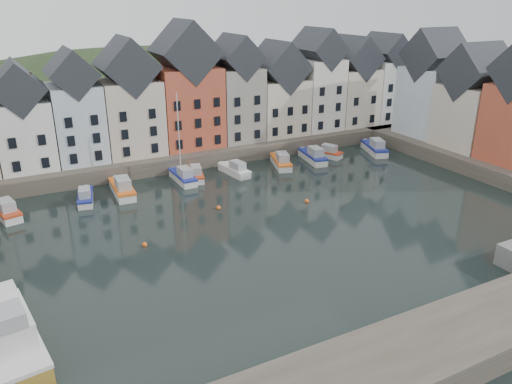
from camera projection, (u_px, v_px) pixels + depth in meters
ground at (285, 229)px, 51.90m from camera, size 260.00×260.00×0.00m
far_quay at (185, 148)px, 76.27m from camera, size 90.00×16.00×2.00m
right_quay at (501, 161)px, 69.98m from camera, size 14.00×54.00×2.00m
hillside at (147, 204)px, 104.65m from camera, size 153.60×70.40×64.00m
far_terrace at (207, 97)px, 73.13m from camera, size 72.37×8.16×17.78m
right_terrace at (475, 99)px, 70.85m from camera, size 8.30×24.25×16.36m
mooring_buoys at (228, 216)px, 54.51m from camera, size 20.50×5.50×0.50m
boat_a at (5, 211)px, 54.50m from camera, size 3.38×6.52×2.39m
boat_b at (85, 197)px, 58.49m from camera, size 2.74×5.72×2.11m
boat_c at (122, 189)px, 60.55m from camera, size 2.48×7.00×2.65m
boat_d at (183, 176)px, 64.82m from camera, size 1.94×6.12×11.68m
boat_e at (196, 174)px, 65.99m from camera, size 3.11×5.93×2.18m
boat_f at (235, 170)px, 67.51m from camera, size 2.60×5.98×2.22m
boat_g at (281, 162)px, 70.69m from camera, size 3.75×6.61×2.42m
boat_h at (313, 156)px, 72.94m from camera, size 3.11×6.81×2.52m
boat_i at (325, 153)px, 75.10m from camera, size 3.95×5.82×2.15m
boat_j at (375, 148)px, 76.89m from camera, size 4.25×7.10×2.61m
large_vessel at (8, 334)px, 33.38m from camera, size 4.84×12.25×6.21m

